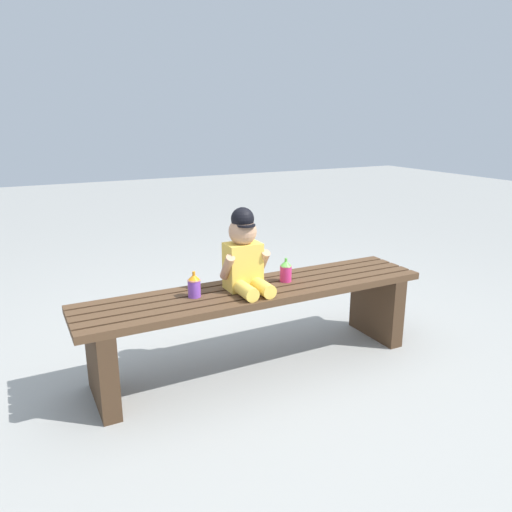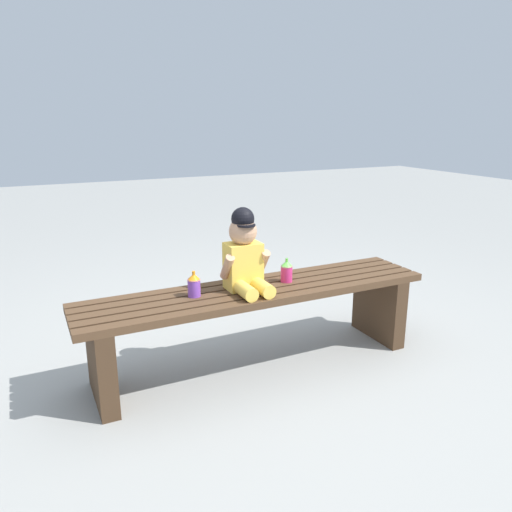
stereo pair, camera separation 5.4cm
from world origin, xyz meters
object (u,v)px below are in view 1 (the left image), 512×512
Objects in this scene: sippy_cup_right at (286,270)px; sippy_cup_left at (194,285)px; park_bench at (257,312)px; child_figure at (244,255)px.

sippy_cup_left is at bearing 180.00° from sippy_cup_right.
child_figure is (-0.07, 0.01, 0.31)m from park_bench.
child_figure is at bearing 174.24° from park_bench.
park_bench is at bearing -5.76° from child_figure.
park_bench is at bearing -3.69° from sippy_cup_left.
child_figure is 0.28m from sippy_cup_left.
child_figure reaches higher than park_bench.
park_bench is 0.37m from sippy_cup_left.
child_figure reaches higher than sippy_cup_left.
sippy_cup_left is (-0.32, 0.02, 0.19)m from park_bench.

